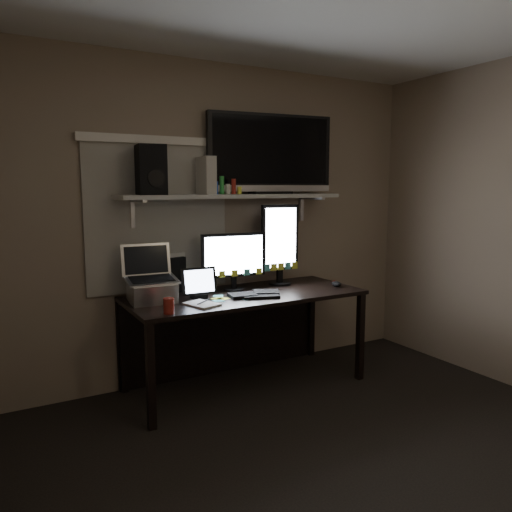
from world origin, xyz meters
TOP-DOWN VIEW (x-y plane):
  - floor at (0.00, 0.00)m, footprint 3.60×3.60m
  - back_wall at (0.00, 1.80)m, footprint 3.60×0.00m
  - window_blinds at (-0.55, 1.79)m, footprint 1.10×0.02m
  - desk at (0.00, 1.55)m, footprint 1.80×0.75m
  - wall_shelf at (0.00, 1.62)m, footprint 1.80×0.35m
  - monitor_landscape at (-0.03, 1.57)m, footprint 0.53×0.10m
  - monitor_portrait at (0.42, 1.60)m, footprint 0.34×0.07m
  - keyboard at (0.03, 1.33)m, footprint 0.44×0.28m
  - mouse at (0.78, 1.31)m, footprint 0.11×0.13m
  - notepad at (-0.44, 1.24)m, footprint 0.23×0.27m
  - tablet at (-0.37, 1.45)m, footprint 0.27×0.12m
  - file_sorter at (-0.49, 1.74)m, footprint 0.25×0.16m
  - laptop at (-0.71, 1.50)m, footprint 0.37×0.31m
  - cup at (-0.71, 1.13)m, footprint 0.09×0.09m
  - sticky_notes at (-0.15, 1.36)m, footprint 0.36×0.29m
  - tv at (0.36, 1.66)m, footprint 1.08×0.32m
  - game_console at (-0.22, 1.65)m, footprint 0.08×0.24m
  - speaker at (-0.65, 1.62)m, footprint 0.22×0.26m
  - bottles at (-0.09, 1.58)m, footprint 0.22×0.09m

SIDE VIEW (x-z plane):
  - floor at x=0.00m, z-range 0.00..0.00m
  - desk at x=0.00m, z-range 0.19..0.92m
  - sticky_notes at x=-0.15m, z-range 0.73..0.73m
  - notepad at x=-0.44m, z-range 0.73..0.74m
  - keyboard at x=0.03m, z-range 0.73..0.75m
  - mouse at x=0.78m, z-range 0.73..0.77m
  - cup at x=-0.71m, z-range 0.73..0.83m
  - tablet at x=-0.37m, z-range 0.73..0.96m
  - file_sorter at x=-0.49m, z-range 0.73..1.02m
  - laptop at x=-0.71m, z-range 0.73..1.13m
  - monitor_landscape at x=-0.03m, z-range 0.73..1.19m
  - monitor_portrait at x=0.42m, z-range 0.73..1.41m
  - back_wall at x=0.00m, z-range -0.55..3.05m
  - window_blinds at x=-0.55m, z-range 0.75..1.85m
  - wall_shelf at x=0.00m, z-range 1.45..1.48m
  - bottles at x=-0.09m, z-range 1.48..1.61m
  - game_console at x=-0.22m, z-range 1.48..1.76m
  - speaker at x=-0.65m, z-range 1.48..1.83m
  - tv at x=0.36m, z-range 1.48..2.12m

